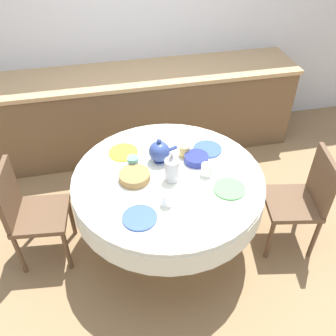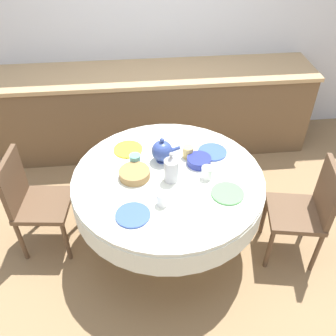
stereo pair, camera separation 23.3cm
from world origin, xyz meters
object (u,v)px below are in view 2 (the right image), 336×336
at_px(chair_left, 307,208).
at_px(chair_right, 32,199).
at_px(teapot, 162,151).
at_px(coffee_carafe, 171,168).

bearing_deg(chair_left, chair_right, 92.14).
xyz_separation_m(chair_left, teapot, (-1.05, 0.38, 0.33)).
bearing_deg(chair_right, coffee_carafe, 88.14).
height_order(chair_right, teapot, teapot).
bearing_deg(chair_right, chair_left, 87.86).
relative_size(chair_left, chair_right, 1.00).
distance_m(chair_right, teapot, 1.07).
bearing_deg(chair_left, teapot, 80.66).
distance_m(chair_left, chair_right, 2.08).
height_order(chair_left, chair_right, same).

